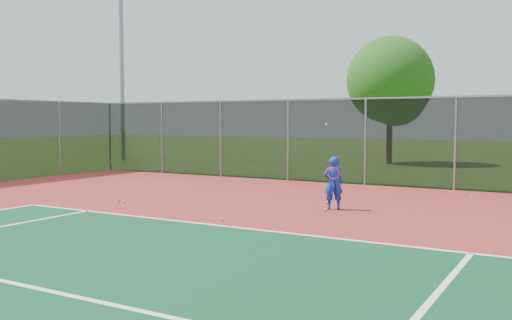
% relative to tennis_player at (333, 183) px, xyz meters
% --- Properties ---
extents(ground, '(120.00, 120.00, 0.00)m').
position_rel_tennis_player_xyz_m(ground, '(1.85, -6.33, -0.70)').
color(ground, '#375E1B').
rests_on(ground, ground).
extents(court_apron, '(30.00, 20.00, 0.02)m').
position_rel_tennis_player_xyz_m(court_apron, '(1.85, -4.33, -0.69)').
color(court_apron, maroon).
rests_on(court_apron, ground).
extents(fence_back, '(30.00, 0.06, 3.03)m').
position_rel_tennis_player_xyz_m(fence_back, '(1.85, 5.67, 0.87)').
color(fence_back, black).
rests_on(fence_back, court_apron).
extents(tennis_player, '(0.59, 0.68, 2.18)m').
position_rel_tennis_player_xyz_m(tennis_player, '(0.00, 0.00, 0.00)').
color(tennis_player, '#1331BB').
rests_on(tennis_player, court_apron).
extents(practice_ball_0, '(0.07, 0.07, 0.07)m').
position_rel_tennis_player_xyz_m(practice_ball_0, '(-5.64, -1.69, -0.64)').
color(practice_ball_0, '#CBCB17').
rests_on(practice_ball_0, court_apron).
extents(practice_ball_1, '(0.07, 0.07, 0.07)m').
position_rel_tennis_player_xyz_m(practice_ball_1, '(-0.52, 0.82, -0.64)').
color(practice_ball_1, '#CBCB17').
rests_on(practice_ball_1, court_apron).
extents(practice_ball_3, '(0.07, 0.07, 0.07)m').
position_rel_tennis_player_xyz_m(practice_ball_3, '(-0.05, -0.38, -0.64)').
color(practice_ball_3, '#CBCB17').
rests_on(practice_ball_3, court_apron).
extents(practice_ball_4, '(0.07, 0.07, 0.07)m').
position_rel_tennis_player_xyz_m(practice_ball_4, '(2.68, 3.96, -0.64)').
color(practice_ball_4, '#CBCB17').
rests_on(practice_ball_4, court_apron).
extents(practice_ball_5, '(0.07, 0.07, 0.07)m').
position_rel_tennis_player_xyz_m(practice_ball_5, '(-5.36, -1.79, -0.64)').
color(practice_ball_5, '#CBCB17').
rests_on(practice_ball_5, court_apron).
extents(practice_ball_6, '(0.07, 0.07, 0.07)m').
position_rel_tennis_player_xyz_m(practice_ball_6, '(-1.52, -2.79, -0.64)').
color(practice_ball_6, '#CBCB17').
rests_on(practice_ball_6, court_apron).
extents(floodlight_nw, '(0.90, 0.40, 11.71)m').
position_rel_tennis_player_xyz_m(floodlight_nw, '(-17.19, 10.82, 5.93)').
color(floodlight_nw, gray).
rests_on(floodlight_nw, ground).
extents(tree_back_left, '(4.49, 4.49, 6.59)m').
position_rel_tennis_player_xyz_m(tree_back_left, '(-3.26, 15.73, 3.44)').
color(tree_back_left, '#372714').
rests_on(tree_back_left, ground).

